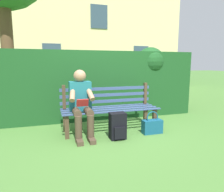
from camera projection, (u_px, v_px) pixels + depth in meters
name	position (u px, v px, depth m)	size (l,w,h in m)	color
ground	(110.00, 130.00, 3.89)	(60.00, 60.00, 0.00)	#477533
park_bench	(109.00, 107.00, 3.91)	(1.83, 0.55, 0.88)	#4C3828
person_seated	(81.00, 102.00, 3.54)	(0.44, 0.73, 1.16)	#1E6672
hedge_backdrop	(92.00, 83.00, 4.79)	(4.97, 0.86, 1.67)	#19471E
building_facade	(93.00, 35.00, 12.26)	(9.80, 3.32, 5.99)	beige
backpack	(118.00, 126.00, 3.43)	(0.27, 0.26, 0.45)	black
handbag	(152.00, 126.00, 3.71)	(0.37, 0.16, 0.41)	navy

